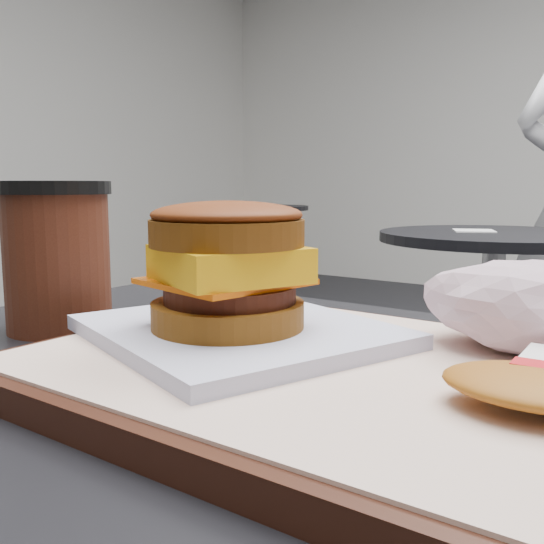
{
  "coord_description": "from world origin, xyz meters",
  "views": [
    {
      "loc": [
        0.18,
        -0.25,
        0.89
      ],
      "look_at": [
        -0.06,
        0.07,
        0.83
      ],
      "focal_mm": 40.0,
      "sensor_mm": 36.0,
      "label": 1
    }
  ],
  "objects": [
    {
      "name": "napkin",
      "position": [
        -0.42,
        1.65,
        0.75
      ],
      "size": [
        0.16,
        0.16,
        0.0
      ],
      "primitive_type": "cube",
      "rotation": [
        0.0,
        0.0,
        0.43
      ],
      "color": "silver",
      "rests_on": "neighbor_table"
    },
    {
      "name": "neighbor_table",
      "position": [
        -0.35,
        1.65,
        0.55
      ],
      "size": [
        0.7,
        0.7,
        0.75
      ],
      "color": "black",
      "rests_on": "ground"
    },
    {
      "name": "coffee_cup",
      "position": [
        -0.27,
        0.05,
        0.84
      ],
      "size": [
        0.09,
        0.09,
        0.13
      ],
      "color": "#431B10",
      "rests_on": "customer_table"
    },
    {
      "name": "breakfast_sandwich",
      "position": [
        -0.07,
        0.05,
        0.83
      ],
      "size": [
        0.24,
        0.22,
        0.09
      ],
      "color": "white",
      "rests_on": "serving_tray"
    },
    {
      "name": "bg_table_mid",
      "position": [
        -2.4,
        3.2,
        0.56
      ],
      "size": [
        0.66,
        0.66,
        0.75
      ],
      "color": "black",
      "rests_on": "ground"
    },
    {
      "name": "serving_tray",
      "position": [
        0.01,
        0.05,
        0.78
      ],
      "size": [
        0.38,
        0.28,
        0.02
      ],
      "color": "black",
      "rests_on": "customer_table"
    },
    {
      "name": "crumpled_wrapper",
      "position": [
        0.09,
        0.14,
        0.82
      ],
      "size": [
        0.13,
        0.1,
        0.06
      ],
      "primitive_type": null,
      "color": "silver",
      "rests_on": "serving_tray"
    }
  ]
}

